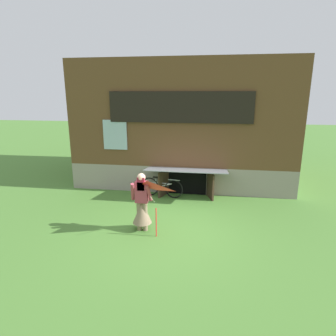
{
  "coord_description": "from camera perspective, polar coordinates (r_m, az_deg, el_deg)",
  "views": [
    {
      "loc": [
        1.12,
        -7.12,
        3.67
      ],
      "look_at": [
        -0.14,
        1.15,
        1.47
      ],
      "focal_mm": 30.32,
      "sensor_mm": 36.0,
      "label": 1
    }
  ],
  "objects": [
    {
      "name": "person",
      "position": [
        7.81,
        -5.26,
        -7.78
      ],
      "size": [
        0.61,
        0.52,
        1.64
      ],
      "rotation": [
        0.0,
        0.0,
        -0.41
      ],
      "color": "#7F6B51",
      "rests_on": "ground_plane"
    },
    {
      "name": "kite",
      "position": [
        7.08,
        -4.21,
        -5.39
      ],
      "size": [
        0.91,
        0.96,
        1.48
      ],
      "color": "red",
      "rests_on": "ground_plane"
    },
    {
      "name": "bicycle_silver",
      "position": [
        10.38,
        -1.29,
        -3.89
      ],
      "size": [
        1.6,
        0.31,
        0.74
      ],
      "rotation": [
        0.0,
        0.0,
        -0.17
      ],
      "color": "black",
      "rests_on": "ground_plane"
    },
    {
      "name": "log_house",
      "position": [
        12.95,
        3.72,
        9.31
      ],
      "size": [
        8.51,
        6.56,
        4.91
      ],
      "color": "gray",
      "rests_on": "ground_plane"
    },
    {
      "name": "ground_plane",
      "position": [
        8.09,
        -0.24,
        -12.26
      ],
      "size": [
        60.0,
        60.0,
        0.0
      ],
      "primitive_type": "plane",
      "color": "#4C7F33"
    }
  ]
}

